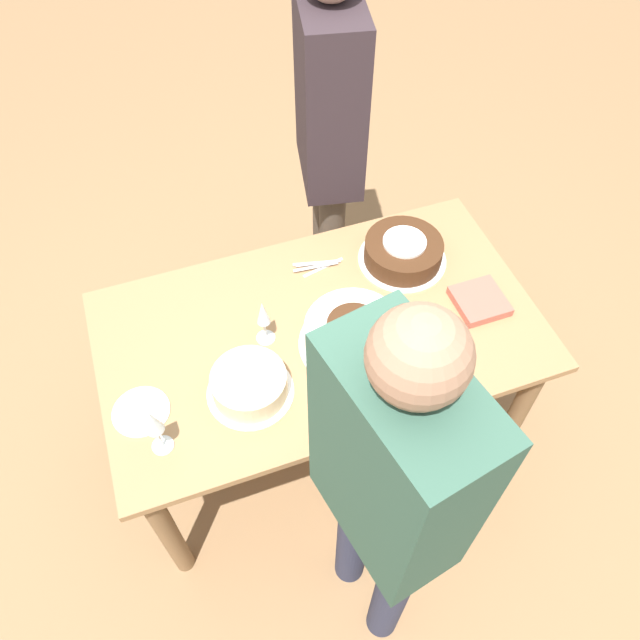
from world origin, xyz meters
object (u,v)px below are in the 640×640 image
at_px(cake_back_decorated, 249,385).
at_px(cake_center_white, 353,335).
at_px(cake_front_chocolate, 403,251).
at_px(wine_glass_near, 153,423).
at_px(wine_glass_far, 263,315).
at_px(person_cutting, 329,128).
at_px(person_watching, 389,488).

bearing_deg(cake_back_decorated, cake_center_white, -169.96).
xyz_separation_m(cake_front_chocolate, wine_glass_near, (0.99, 0.45, 0.10)).
relative_size(wine_glass_near, wine_glass_far, 1.07).
bearing_deg(wine_glass_near, wine_glass_far, -145.60).
bearing_deg(cake_back_decorated, wine_glass_near, 16.99).
height_order(cake_center_white, person_cutting, person_cutting).
height_order(wine_glass_near, person_cutting, person_cutting).
height_order(cake_back_decorated, person_watching, person_watching).
xyz_separation_m(cake_front_chocolate, wine_glass_far, (0.59, 0.18, 0.08)).
xyz_separation_m(cake_back_decorated, wine_glass_near, (0.30, 0.09, 0.10)).
height_order(cake_front_chocolate, wine_glass_far, wine_glass_far).
distance_m(cake_center_white, person_watching, 0.66).
distance_m(cake_back_decorated, wine_glass_far, 0.23).
relative_size(cake_back_decorated, wine_glass_near, 1.36).
bearing_deg(cake_center_white, wine_glass_near, 13.17).
xyz_separation_m(person_cutting, person_watching, (0.36, 1.39, 0.00)).
bearing_deg(person_cutting, cake_back_decorated, -22.15).
xyz_separation_m(cake_back_decorated, wine_glass_far, (-0.11, -0.19, 0.08)).
relative_size(cake_center_white, person_watching, 0.21).
relative_size(cake_front_chocolate, person_cutting, 0.19).
xyz_separation_m(cake_front_chocolate, cake_back_decorated, (0.69, 0.36, -0.00)).
xyz_separation_m(cake_center_white, wine_glass_near, (0.68, 0.16, 0.09)).
distance_m(cake_center_white, wine_glass_far, 0.31).
height_order(wine_glass_far, person_cutting, person_cutting).
xyz_separation_m(cake_center_white, wine_glass_far, (0.27, -0.12, 0.08)).
height_order(person_cutting, person_watching, person_watching).
bearing_deg(wine_glass_near, cake_back_decorated, -163.01).
bearing_deg(person_watching, wine_glass_near, 38.65).
distance_m(cake_center_white, wine_glass_near, 0.70).
bearing_deg(cake_center_white, cake_back_decorated, 10.04).
bearing_deg(cake_back_decorated, person_watching, 112.70).
height_order(cake_center_white, cake_back_decorated, cake_center_white).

